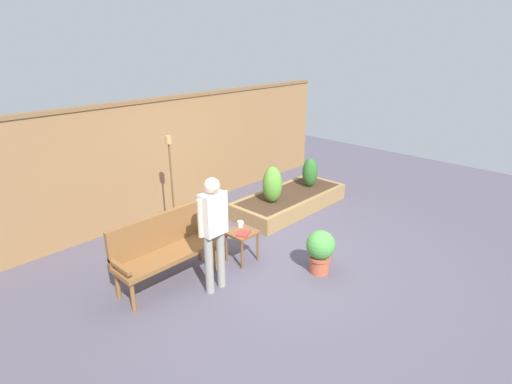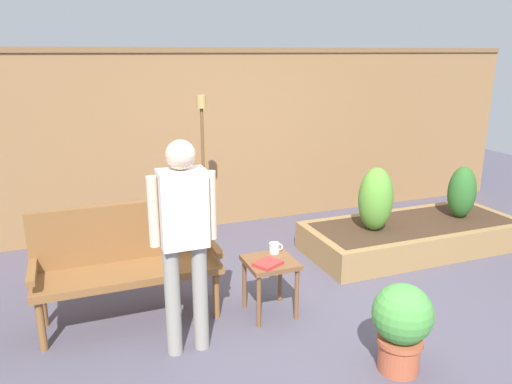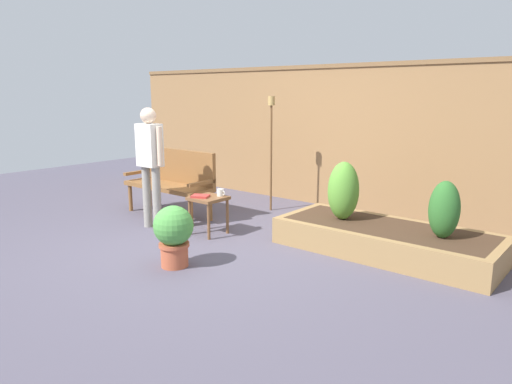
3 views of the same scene
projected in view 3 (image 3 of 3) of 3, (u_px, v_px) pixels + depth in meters
ground_plane at (211, 244)px, 5.55m from camera, size 14.00×14.00×0.00m
fence_back at (328, 136)px, 7.29m from camera, size 8.40×0.14×2.16m
garden_bench at (173, 178)px, 6.82m from camera, size 1.44×0.48×0.94m
side_table at (208, 203)px, 5.88m from camera, size 0.40×0.40×0.48m
cup_on_table at (220, 193)px, 5.89m from camera, size 0.12×0.09×0.09m
book_on_table at (200, 196)px, 5.83m from camera, size 0.26×0.24×0.03m
potted_boxwood at (174, 232)px, 4.79m from camera, size 0.41×0.41×0.63m
raised_planter_bed at (386, 240)px, 5.23m from camera, size 2.40×1.00×0.30m
shrub_near_bench at (343, 191)px, 5.45m from camera, size 0.36×0.36×0.67m
shrub_far_corner at (444, 210)px, 4.75m from camera, size 0.30×0.30×0.59m
tiki_torch at (271, 133)px, 6.92m from camera, size 0.10×0.10×1.69m
person_by_bench at (150, 157)px, 6.04m from camera, size 0.47×0.20×1.56m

